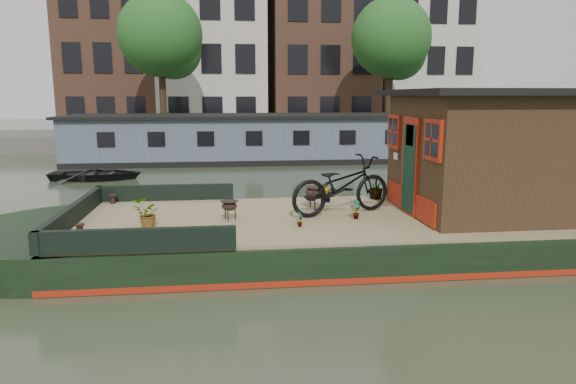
{
  "coord_description": "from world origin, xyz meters",
  "views": [
    {
      "loc": [
        -3.09,
        -9.54,
        2.95
      ],
      "look_at": [
        -1.92,
        0.5,
        1.05
      ],
      "focal_mm": 32.0,
      "sensor_mm": 36.0,
      "label": 1
    }
  ],
  "objects": [
    {
      "name": "brazier_front",
      "position": [
        -1.32,
        0.68,
        0.88
      ],
      "size": [
        0.55,
        0.55,
        0.46
      ],
      "primitive_type": null,
      "rotation": [
        0.0,
        0.0,
        0.35
      ],
      "color": "black",
      "rests_on": "houseboat_deck"
    },
    {
      "name": "bicycle",
      "position": [
        -0.9,
        0.17,
        1.22
      ],
      "size": [
        2.31,
        1.45,
        1.14
      ],
      "primitive_type": "imported",
      "rotation": [
        0.0,
        0.0,
        1.91
      ],
      "color": "black",
      "rests_on": "houseboat_deck"
    },
    {
      "name": "bow_bulwark",
      "position": [
        -5.07,
        0.0,
        0.82
      ],
      "size": [
        3.0,
        4.0,
        0.35
      ],
      "color": "black",
      "rests_on": "houseboat_deck"
    },
    {
      "name": "cabin",
      "position": [
        2.19,
        0.0,
        1.88
      ],
      "size": [
        4.0,
        3.5,
        2.42
      ],
      "color": "black",
      "rests_on": "houseboat_deck"
    },
    {
      "name": "ground",
      "position": [
        0.0,
        0.0,
        0.0
      ],
      "size": [
        120.0,
        120.0,
        0.0
      ],
      "primitive_type": "plane",
      "color": "#2C3A25",
      "rests_on": "ground"
    },
    {
      "name": "houseboat_hull",
      "position": [
        -1.33,
        0.0,
        0.27
      ],
      "size": [
        14.01,
        4.02,
        0.6
      ],
      "color": "black",
      "rests_on": "ground"
    },
    {
      "name": "potted_plant_a",
      "position": [
        -0.72,
        -0.3,
        0.84
      ],
      "size": [
        0.25,
        0.22,
        0.39
      ],
      "primitive_type": "imported",
      "rotation": [
        0.0,
        0.0,
        0.52
      ],
      "color": "maroon",
      "rests_on": "houseboat_deck"
    },
    {
      "name": "dinghy",
      "position": [
        -7.81,
        9.27,
        0.33
      ],
      "size": [
        3.25,
        2.38,
        0.66
      ],
      "primitive_type": "imported",
      "rotation": [
        0.0,
        0.0,
        1.53
      ],
      "color": "black",
      "rests_on": "ground"
    },
    {
      "name": "far_houseboat",
      "position": [
        0.0,
        14.0,
        0.97
      ],
      "size": [
        20.4,
        4.4,
        2.11
      ],
      "color": "#515D6C",
      "rests_on": "ground"
    },
    {
      "name": "potted_plant_b",
      "position": [
        -0.96,
        1.31,
        0.81
      ],
      "size": [
        0.23,
        0.23,
        0.33
      ],
      "primitive_type": "imported",
      "rotation": [
        0.0,
        0.0,
        2.29
      ],
      "color": "maroon",
      "rests_on": "houseboat_deck"
    },
    {
      "name": "brazier_rear",
      "position": [
        -3.09,
        -0.13,
        0.84
      ],
      "size": [
        0.4,
        0.4,
        0.37
      ],
      "primitive_type": null,
      "rotation": [
        0.0,
        0.0,
        -0.16
      ],
      "color": "black",
      "rests_on": "houseboat_deck"
    },
    {
      "name": "bollard_port",
      "position": [
        -5.6,
        1.7,
        0.75
      ],
      "size": [
        0.17,
        0.17,
        0.2
      ],
      "primitive_type": "cylinder",
      "color": "black",
      "rests_on": "houseboat_deck"
    },
    {
      "name": "houseboat_deck",
      "position": [
        0.0,
        0.0,
        0.62
      ],
      "size": [
        11.8,
        3.8,
        0.05
      ],
      "primitive_type": "cube",
      "color": "#96885D",
      "rests_on": "houseboat_hull"
    },
    {
      "name": "potted_plant_e",
      "position": [
        -1.85,
        -0.76,
        0.8
      ],
      "size": [
        0.16,
        0.18,
        0.3
      ],
      "primitive_type": "imported",
      "rotation": [
        0.0,
        0.0,
        1.19
      ],
      "color": "#A76631",
      "rests_on": "houseboat_deck"
    },
    {
      "name": "bollard_stbd",
      "position": [
        -5.6,
        -0.83,
        0.74
      ],
      "size": [
        0.16,
        0.16,
        0.18
      ],
      "primitive_type": "cylinder",
      "color": "black",
      "rests_on": "houseboat_deck"
    },
    {
      "name": "tree_left",
      "position": [
        -6.36,
        19.07,
        5.89
      ],
      "size": [
        4.4,
        4.4,
        7.4
      ],
      "color": "#332316",
      "rests_on": "quay"
    },
    {
      "name": "potted_plant_d",
      "position": [
        0.2,
        1.53,
        0.94
      ],
      "size": [
        0.36,
        0.36,
        0.57
      ],
      "primitive_type": "imported",
      "rotation": [
        0.0,
        0.0,
        4.58
      ],
      "color": "brown",
      "rests_on": "houseboat_deck"
    },
    {
      "name": "potted_plant_c",
      "position": [
        -4.55,
        -0.47,
        0.9
      ],
      "size": [
        0.57,
        0.54,
        0.5
      ],
      "primitive_type": "imported",
      "rotation": [
        0.0,
        0.0,
        3.58
      ],
      "color": "#A75930",
      "rests_on": "houseboat_deck"
    },
    {
      "name": "quay",
      "position": [
        0.0,
        20.5,
        0.45
      ],
      "size": [
        60.0,
        6.0,
        0.9
      ],
      "primitive_type": "cube",
      "color": "#47443F",
      "rests_on": "ground"
    },
    {
      "name": "tree_right",
      "position": [
        6.14,
        19.07,
        5.89
      ],
      "size": [
        4.4,
        4.4,
        7.4
      ],
      "color": "#332316",
      "rests_on": "quay"
    },
    {
      "name": "townhouse_row",
      "position": [
        0.15,
        27.5,
        7.9
      ],
      "size": [
        27.25,
        8.0,
        16.5
      ],
      "color": "brown",
      "rests_on": "ground"
    }
  ]
}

